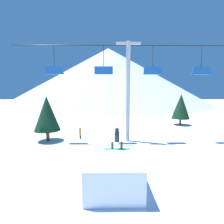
{
  "coord_description": "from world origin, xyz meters",
  "views": [
    {
      "loc": [
        0.48,
        -8.67,
        5.06
      ],
      "look_at": [
        0.68,
        5.08,
        3.47
      ],
      "focal_mm": 28.0,
      "sensor_mm": 36.0,
      "label": 1
    }
  ],
  "objects_px": {
    "snow_ramp": "(113,171)",
    "distant_skier": "(80,133)",
    "pine_tree_near": "(47,114)",
    "snowboarder": "(117,139)"
  },
  "relations": [
    {
      "from": "snow_ramp",
      "to": "distant_skier",
      "type": "distance_m",
      "value": 10.11
    },
    {
      "from": "snow_ramp",
      "to": "snowboarder",
      "type": "distance_m",
      "value": 1.89
    },
    {
      "from": "snowboarder",
      "to": "pine_tree_near",
      "type": "bearing_deg",
      "value": 131.49
    },
    {
      "from": "distant_skier",
      "to": "snow_ramp",
      "type": "bearing_deg",
      "value": -70.63
    },
    {
      "from": "snow_ramp",
      "to": "distant_skier",
      "type": "relative_size",
      "value": 3.03
    },
    {
      "from": "snow_ramp",
      "to": "snowboarder",
      "type": "bearing_deg",
      "value": 78.31
    },
    {
      "from": "snowboarder",
      "to": "distant_skier",
      "type": "relative_size",
      "value": 1.26
    },
    {
      "from": "snow_ramp",
      "to": "pine_tree_near",
      "type": "relative_size",
      "value": 0.8
    },
    {
      "from": "pine_tree_near",
      "to": "snow_ramp",
      "type": "bearing_deg",
      "value": -53.39
    },
    {
      "from": "pine_tree_near",
      "to": "distant_skier",
      "type": "height_order",
      "value": "pine_tree_near"
    }
  ]
}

